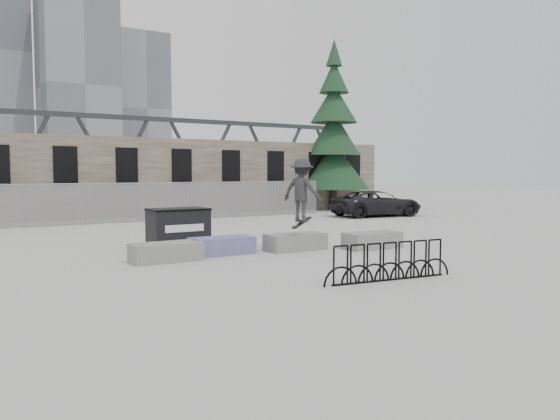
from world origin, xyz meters
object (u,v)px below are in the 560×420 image
Objects in this scene: planter_center_left at (222,245)px; suv at (377,203)px; spruce_tree at (334,140)px; bike_rack at (390,262)px; dumpster at (178,227)px; skateboarder at (302,190)px; planter_offset at (372,240)px; planter_far_left at (166,251)px; planter_center_right at (295,241)px.

suv is (14.08, 8.57, 0.45)m from planter_center_left.
bike_rack is at bearing -124.30° from spruce_tree.
skateboarder is at bearing -48.88° from dumpster.
planter_offset is 19.61m from spruce_tree.
planter_offset is (6.86, -1.06, 0.00)m from planter_far_left.
bike_rack is (3.52, -5.45, 0.15)m from planter_far_left.
skateboarder reaches higher than suv.
skateboarder is (-13.05, -15.42, -2.74)m from spruce_tree.
skateboarder is (-0.08, -0.49, 1.69)m from planter_center_right.
skateboarder is (4.34, -0.53, 1.69)m from planter_far_left.
spruce_tree reaches higher than bike_rack.
planter_far_left is 6.94m from planter_offset.
spruce_tree reaches higher than planter_center_left.
planter_far_left is at bearing 127.22° from suv.
spruce_tree is 5.19× the size of skateboarder.
skateboarder reaches higher than planter_far_left.
spruce_tree is at bearing -68.36° from skateboarder.
planter_far_left is at bearing -117.18° from dumpster.
suv is (16.01, 8.94, 0.45)m from planter_far_left.
planter_center_left is 0.37× the size of suv.
bike_rack is 1.61× the size of skateboarder.
spruce_tree is 20.39m from skateboarder.
planter_offset is (4.93, -1.43, 0.00)m from planter_center_left.
planter_center_left is at bearing -136.78° from spruce_tree.
planter_center_right is 2.64m from planter_offset.
planter_far_left is 3.19m from dumpster.
bike_rack is 19.06m from suv.
skateboarder is at bearing 168.23° from planter_offset.
dumpster is at bearing 136.08° from planter_center_right.
skateboarder is at bearing -99.59° from planter_center_right.
planter_center_right is 0.56× the size of bike_rack.
suv reaches higher than planter_center_left.
planter_far_left is 4.69m from skateboarder.
planter_center_left and planter_offset have the same top height.
skateboarder reaches higher than planter_offset.
suv is 2.42× the size of skateboarder.
planter_center_right is at bearing 80.50° from bike_rack.
planter_center_right is 1.00× the size of planter_offset.
dumpster is (1.46, 2.81, 0.37)m from planter_far_left.
planter_far_left is at bearing 54.92° from skateboarder.
bike_rack is (-3.34, -4.39, 0.15)m from planter_offset.
bike_rack is 0.67× the size of suv.
planter_far_left is 0.90× the size of skateboarder.
spruce_tree is (15.45, 14.52, 4.43)m from planter_center_left.
planter_far_left is at bearing 122.87° from bike_rack.
planter_far_left is at bearing 171.26° from planter_offset.
planter_far_left is 0.37× the size of suv.
skateboarder reaches higher than dumpster.
planter_center_right is 0.37× the size of suv.
suv is at bearing 31.32° from planter_center_left.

